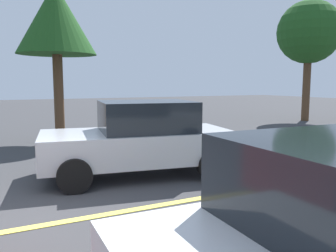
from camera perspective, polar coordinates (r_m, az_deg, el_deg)
name	(u,v)px	position (r m, az deg, el deg)	size (l,w,h in m)	color
ground_plane	(22,230)	(5.30, -22.97, -15.45)	(80.00, 80.00, 0.00)	#38383A
lane_marking_centre	(208,197)	(6.19, 6.55, -11.54)	(28.00, 0.16, 0.01)	#E0D14C
car_silver_approaching	(140,138)	(7.47, -4.62, -2.01)	(4.24, 2.56, 1.59)	#B7BABF
tree_left_verge	(309,33)	(19.80, 22.22, 14.03)	(3.23, 3.23, 6.21)	#513823
tree_right_verge	(56,20)	(12.30, -18.00, 16.22)	(2.57, 2.57, 5.20)	#513823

